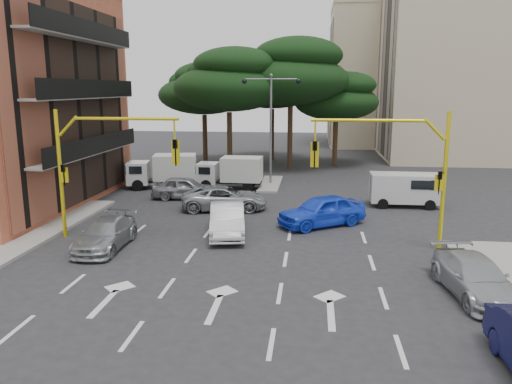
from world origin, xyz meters
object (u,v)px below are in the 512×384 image
street_lamp_center (271,110)px  car_silver_parked (475,277)px  car_silver_cross_a (225,198)px  box_truck_b (230,173)px  box_truck_a (163,171)px  car_blue_compact (322,211)px  signal_mast_left (96,156)px  car_white_hatch (227,220)px  car_silver_cross_b (185,188)px  car_silver_wagon (106,234)px  van_white (405,190)px  signal_mast_right (402,161)px

street_lamp_center → car_silver_parked: bearing=-65.5°
car_silver_cross_a → box_truck_b: bearing=-2.0°
street_lamp_center → car_silver_parked: size_ratio=1.73×
street_lamp_center → box_truck_a: bearing=-165.0°
car_blue_compact → signal_mast_left: bearing=-105.6°
car_white_hatch → box_truck_b: size_ratio=0.99×
signal_mast_left → car_silver_cross_b: signal_mast_left is taller
signal_mast_left → car_white_hatch: (5.82, 1.19, -3.14)m
signal_mast_left → car_silver_cross_b: (1.80, 8.78, -3.17)m
signal_mast_left → car_silver_parked: 16.47m
car_silver_wagon → box_truck_b: box_truck_b is taller
signal_mast_left → van_white: signal_mast_left is taller
box_truck_a → car_white_hatch: bearing=-159.9°
car_white_hatch → car_blue_compact: 5.03m
car_silver_wagon → car_silver_cross_a: 8.57m
street_lamp_center → van_white: street_lamp_center is taller
street_lamp_center → car_silver_wagon: (-5.97, -15.42, -4.79)m
car_white_hatch → box_truck_b: box_truck_b is taller
box_truck_a → car_silver_parked: bearing=-147.3°
signal_mast_left → car_blue_compact: bearing=18.1°
car_silver_cross_b → box_truck_b: box_truck_b is taller
car_silver_cross_a → box_truck_b: size_ratio=1.08×
car_silver_wagon → car_blue_compact: bearing=25.9°
box_truck_a → car_silver_cross_a: bearing=-147.7°
street_lamp_center → car_white_hatch: (-0.98, -12.81, -4.68)m
signal_mast_right → car_white_hatch: bearing=171.3°
signal_mast_right → box_truck_b: 15.81m
van_white → box_truck_a: size_ratio=0.83×
signal_mast_left → box_truck_a: (-0.64, 12.01, -2.70)m
car_silver_parked → street_lamp_center: bearing=107.0°
car_silver_cross_a → car_silver_parked: car_silver_cross_a is taller
car_silver_cross_a → car_silver_cross_b: size_ratio=1.17×
signal_mast_left → car_silver_parked: bearing=-17.6°
car_silver_cross_a → van_white: bearing=-87.2°
car_blue_compact → car_silver_cross_a: car_blue_compact is taller
car_white_hatch → street_lamp_center: bearing=76.0°
car_silver_wagon → box_truck_a: bearing=95.4°
signal_mast_right → car_silver_cross_b: bearing=143.4°
box_truck_b → signal_mast_left: bearing=162.9°
car_white_hatch → van_white: 11.84m
car_silver_parked → box_truck_a: 23.29m
signal_mast_left → car_white_hatch: signal_mast_left is taller
car_white_hatch → car_silver_cross_b: size_ratio=1.08×
signal_mast_right → car_silver_cross_a: 11.23m
car_silver_cross_a → box_truck_b: 6.21m
car_silver_cross_a → car_silver_cross_b: 3.96m
car_silver_parked → box_truck_b: box_truck_b is taller
car_white_hatch → box_truck_a: (-6.46, 10.81, 0.44)m
car_silver_parked → car_silver_cross_a: bearing=126.3°
car_silver_cross_a → box_truck_a: box_truck_a is taller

